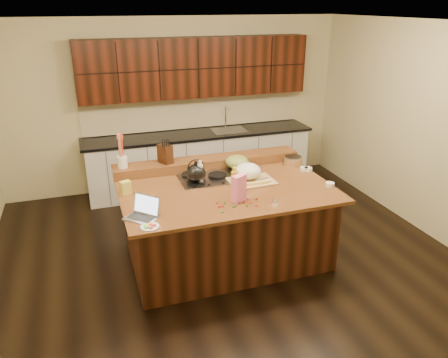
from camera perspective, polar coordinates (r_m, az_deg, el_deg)
name	(u,v)px	position (r m, az deg, el deg)	size (l,w,h in m)	color
room	(225,151)	(4.86, 0.19, 3.62)	(5.52, 5.02, 2.72)	black
island	(225,222)	(5.21, 0.18, -5.67)	(2.40, 1.60, 0.92)	black
back_ledge	(208,162)	(5.61, -2.12, 2.19)	(2.40, 0.30, 0.12)	black
cooktop	(217,177)	(5.27, -0.87, 0.32)	(0.92, 0.52, 0.05)	gray
back_counter	(199,129)	(7.08, -3.32, 6.48)	(3.70, 0.66, 2.40)	silver
kettle	(196,173)	(5.02, -3.68, 0.77)	(0.22, 0.22, 0.20)	black
green_bowl	(237,162)	(5.43, 1.72, 2.26)	(0.29, 0.29, 0.16)	olive
laptop	(144,212)	(4.37, -10.46, -4.24)	(0.38, 0.39, 0.21)	#B7B7BC
oil_bottle	(234,183)	(4.77, 1.33, -0.54)	(0.07, 0.07, 0.27)	gold
vinegar_bottle	(201,175)	(5.03, -3.09, 0.54)	(0.06, 0.06, 0.25)	silver
wooden_tray	(249,173)	(5.15, 3.27, 0.74)	(0.53, 0.43, 0.21)	tan
ramekin_a	(330,184)	(5.17, 13.67, -0.69)	(0.10, 0.10, 0.04)	white
ramekin_b	(304,169)	(5.58, 10.44, 1.30)	(0.10, 0.10, 0.04)	white
ramekin_c	(308,169)	(5.58, 10.92, 1.26)	(0.10, 0.10, 0.04)	white
strainer_bowl	(293,161)	(5.76, 9.02, 2.32)	(0.24, 0.24, 0.09)	#996B3F
kitchen_timer	(275,200)	(4.64, 6.65, -2.72)	(0.08, 0.08, 0.07)	silver
pink_bag	(239,188)	(4.61, 1.96, -1.22)	(0.16, 0.08, 0.30)	pink
candy_plate	(150,227)	(4.20, -9.66, -6.17)	(0.18, 0.18, 0.01)	white
package_box	(126,188)	(4.91, -12.72, -1.14)	(0.11, 0.08, 0.15)	gold
utensil_crock	(122,162)	(5.38, -13.13, 2.19)	(0.12, 0.12, 0.14)	white
knife_block	(165,154)	(5.43, -7.69, 3.27)	(0.11, 0.19, 0.23)	black
gumdrop_0	(217,203)	(4.60, -0.94, -3.16)	(0.02, 0.02, 0.02)	red
gumdrop_1	(222,212)	(4.40, -0.21, -4.35)	(0.02, 0.02, 0.02)	#198C26
gumdrop_2	(256,205)	(4.56, 4.26, -3.46)	(0.02, 0.02, 0.02)	red
gumdrop_3	(241,200)	(4.67, 2.30, -2.77)	(0.02, 0.02, 0.02)	#198C26
gumdrop_4	(257,199)	(4.70, 4.31, -2.60)	(0.02, 0.02, 0.02)	red
gumdrop_5	(239,203)	(4.61, 2.01, -3.10)	(0.02, 0.02, 0.02)	#198C26
gumdrop_6	(219,207)	(4.52, -0.63, -3.62)	(0.02, 0.02, 0.02)	red
gumdrop_7	(233,207)	(4.51, 1.24, -3.66)	(0.02, 0.02, 0.02)	#198C26
gumdrop_8	(223,206)	(4.52, -0.19, -3.60)	(0.02, 0.02, 0.02)	red
gumdrop_9	(225,203)	(4.59, 0.09, -3.16)	(0.02, 0.02, 0.02)	#198C26
gumdrop_10	(244,202)	(4.62, 2.62, -3.05)	(0.02, 0.02, 0.02)	red
gumdrop_11	(235,206)	(4.52, 1.50, -3.59)	(0.02, 0.02, 0.02)	#198C26
gumdrop_12	(248,199)	(4.70, 3.14, -2.60)	(0.02, 0.02, 0.02)	red
gumdrop_13	(247,206)	(4.54, 3.04, -3.49)	(0.02, 0.02, 0.02)	#198C26
gumdrop_14	(250,203)	(4.61, 3.44, -3.12)	(0.02, 0.02, 0.02)	red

